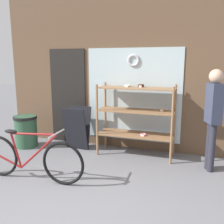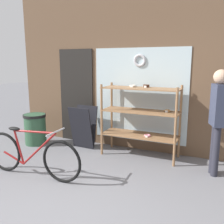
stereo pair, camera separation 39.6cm
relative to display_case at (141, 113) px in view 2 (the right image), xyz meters
The scene contains 7 objects.
ground_plane 2.59m from the display_case, 98.20° to the right, with size 30.00×30.00×0.00m, color slate.
storefront_facade 0.94m from the display_case, 134.50° to the left, with size 5.46×0.13×3.32m.
display_case is the anchor object (origin of this frame).
bicycle 2.12m from the display_case, 129.55° to the right, with size 1.80×0.46×0.81m.
sandwich_board 1.32m from the display_case, behind, with size 0.52×0.40×0.90m.
pedestrian 1.41m from the display_case, 12.62° to the right, with size 0.27×0.36×1.71m.
trash_bin 2.44m from the display_case, behind, with size 0.50×0.50×0.68m.
Camera 2 is at (1.78, -2.06, 1.83)m, focal length 40.00 mm.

